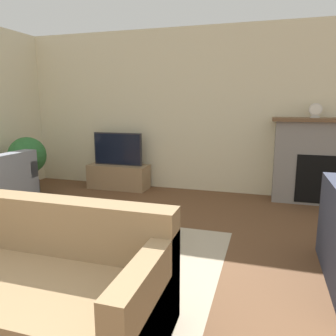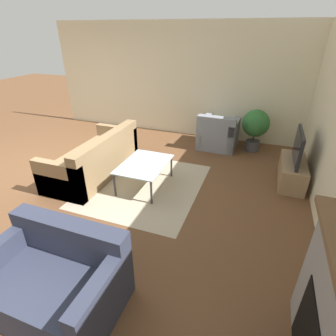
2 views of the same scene
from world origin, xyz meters
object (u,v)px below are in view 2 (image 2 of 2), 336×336
object	(u,v)px
couch_sectional	(95,160)
armchair_by_window	(218,135)
coffee_table	(144,165)
potted_plant	(255,125)
couch_loveseat	(57,281)
tv	(298,147)

from	to	relation	value
couch_sectional	armchair_by_window	size ratio (longest dim) A/B	2.22
coffee_table	potted_plant	xyz separation A→B (m)	(-2.28, 1.68, 0.20)
couch_sectional	coffee_table	distance (m)	1.08
couch_loveseat	armchair_by_window	bearing A→B (deg)	80.73
tv	potted_plant	xyz separation A→B (m)	(-1.25, -0.78, -0.10)
couch_sectional	armchair_by_window	distance (m)	2.87
couch_sectional	couch_loveseat	size ratio (longest dim) A/B	1.52
tv	couch_loveseat	bearing A→B (deg)	-34.24
couch_sectional	couch_loveseat	xyz separation A→B (m)	(2.45, 1.21, 0.01)
couch_loveseat	coffee_table	world-z (taller)	couch_loveseat
couch_sectional	coffee_table	world-z (taller)	couch_sectional
tv	potted_plant	bearing A→B (deg)	-148.12
tv	couch_loveseat	world-z (taller)	tv
armchair_by_window	potted_plant	size ratio (longest dim) A/B	0.95
armchair_by_window	tv	bearing A→B (deg)	145.79
tv	couch_sectional	bearing A→B (deg)	-74.87
armchair_by_window	potted_plant	distance (m)	0.86
couch_loveseat	couch_sectional	bearing A→B (deg)	116.24
coffee_table	potted_plant	distance (m)	2.84
tv	armchair_by_window	bearing A→B (deg)	-126.31
coffee_table	couch_loveseat	bearing A→B (deg)	3.33
tv	armchair_by_window	size ratio (longest dim) A/B	0.98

